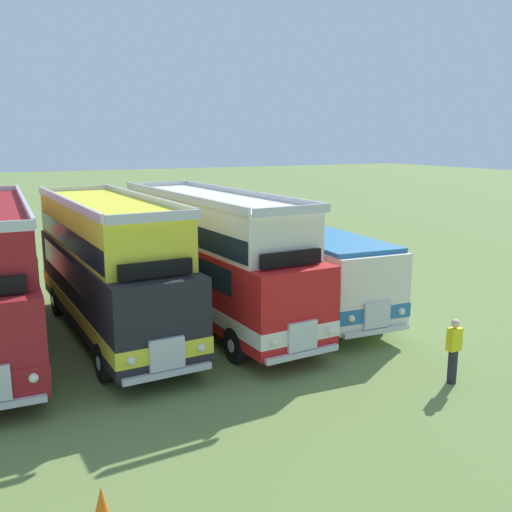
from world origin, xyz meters
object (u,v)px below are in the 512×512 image
Objects in this scene: bus_seventh_in_row at (210,253)px; marshal_person at (454,351)px; bus_sixth_in_row at (108,264)px; bus_eighth_in_row at (299,261)px; cone_near_end at (102,507)px.

marshal_person is (3.53, -7.88, -1.47)m from bus_seventh_in_row.
bus_sixth_in_row is at bearing 132.32° from marshal_person.
bus_sixth_in_row is 1.02× the size of bus_eighth_in_row.
cone_near_end is at bearing -134.81° from bus_eighth_in_row.
marshal_person is at bearing 9.75° from cone_near_end.
bus_seventh_in_row is at bearing 178.66° from bus_eighth_in_row.
cone_near_end is 9.48m from marshal_person.
cone_near_end is (-2.27, -9.35, -1.99)m from bus_sixth_in_row.
bus_eighth_in_row is 13.32m from cone_near_end.
marshal_person is (-0.01, -7.80, -0.86)m from bus_eighth_in_row.
bus_sixth_in_row is at bearing 76.36° from cone_near_end.
bus_seventh_in_row reaches higher than marshal_person.
bus_sixth_in_row is 10.59m from marshal_person.
bus_seventh_in_row is 8.76m from marshal_person.
bus_sixth_in_row and bus_seventh_in_row have the same top height.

